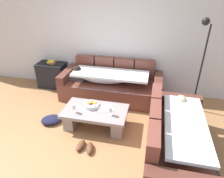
{
  "coord_description": "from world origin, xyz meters",
  "views": [
    {
      "loc": [
        1.18,
        -2.49,
        2.53
      ],
      "look_at": [
        0.39,
        1.04,
        0.55
      ],
      "focal_mm": 32.29,
      "sensor_mm": 36.0,
      "label": 1
    }
  ],
  "objects_px": {
    "fruit_bowl": "(92,105)",
    "floor_lamp": "(200,62)",
    "couch_near_window": "(176,139)",
    "book_stack_on_cabinet": "(52,62)",
    "couch_along_wall": "(110,85)",
    "pair_of_shoes": "(85,147)",
    "side_cabinet": "(52,75)",
    "open_magazine": "(105,109)",
    "wine_glass_near_left": "(74,107)",
    "wine_glass_near_right": "(110,110)",
    "coffee_table": "(95,116)",
    "crumpled_garment": "(51,120)"
  },
  "relations": [
    {
      "from": "floor_lamp",
      "to": "pair_of_shoes",
      "type": "distance_m",
      "value": 2.69
    },
    {
      "from": "wine_glass_near_left",
      "to": "wine_glass_near_right",
      "type": "relative_size",
      "value": 1.0
    },
    {
      "from": "coffee_table",
      "to": "floor_lamp",
      "type": "distance_m",
      "value": 2.29
    },
    {
      "from": "couch_along_wall",
      "to": "book_stack_on_cabinet",
      "type": "height_order",
      "value": "couch_along_wall"
    },
    {
      "from": "couch_along_wall",
      "to": "wine_glass_near_right",
      "type": "distance_m",
      "value": 1.28
    },
    {
      "from": "coffee_table",
      "to": "fruit_bowl",
      "type": "xyz_separation_m",
      "value": [
        -0.1,
        0.09,
        0.18
      ]
    },
    {
      "from": "couch_near_window",
      "to": "pair_of_shoes",
      "type": "bearing_deg",
      "value": 97.8
    },
    {
      "from": "couch_near_window",
      "to": "floor_lamp",
      "type": "xyz_separation_m",
      "value": [
        0.42,
        1.43,
        0.78
      ]
    },
    {
      "from": "fruit_bowl",
      "to": "pair_of_shoes",
      "type": "distance_m",
      "value": 0.81
    },
    {
      "from": "fruit_bowl",
      "to": "book_stack_on_cabinet",
      "type": "distance_m",
      "value": 1.96
    },
    {
      "from": "couch_along_wall",
      "to": "fruit_bowl",
      "type": "relative_size",
      "value": 8.27
    },
    {
      "from": "couch_near_window",
      "to": "coffee_table",
      "type": "bearing_deg",
      "value": 73.65
    },
    {
      "from": "open_magazine",
      "to": "pair_of_shoes",
      "type": "bearing_deg",
      "value": -126.83
    },
    {
      "from": "fruit_bowl",
      "to": "side_cabinet",
      "type": "distance_m",
      "value": 1.96
    },
    {
      "from": "couch_along_wall",
      "to": "floor_lamp",
      "type": "bearing_deg",
      "value": -4.3
    },
    {
      "from": "floor_lamp",
      "to": "pair_of_shoes",
      "type": "height_order",
      "value": "floor_lamp"
    },
    {
      "from": "couch_near_window",
      "to": "fruit_bowl",
      "type": "relative_size",
      "value": 7.17
    },
    {
      "from": "fruit_bowl",
      "to": "book_stack_on_cabinet",
      "type": "height_order",
      "value": "book_stack_on_cabinet"
    },
    {
      "from": "side_cabinet",
      "to": "floor_lamp",
      "type": "relative_size",
      "value": 0.37
    },
    {
      "from": "side_cabinet",
      "to": "crumpled_garment",
      "type": "height_order",
      "value": "side_cabinet"
    },
    {
      "from": "couch_near_window",
      "to": "pair_of_shoes",
      "type": "height_order",
      "value": "couch_near_window"
    },
    {
      "from": "pair_of_shoes",
      "to": "floor_lamp",
      "type": "bearing_deg",
      "value": 41.2
    },
    {
      "from": "side_cabinet",
      "to": "crumpled_garment",
      "type": "relative_size",
      "value": 1.8
    },
    {
      "from": "coffee_table",
      "to": "crumpled_garment",
      "type": "bearing_deg",
      "value": -174.95
    },
    {
      "from": "coffee_table",
      "to": "floor_lamp",
      "type": "relative_size",
      "value": 0.62
    },
    {
      "from": "wine_glass_near_left",
      "to": "book_stack_on_cabinet",
      "type": "distance_m",
      "value": 1.96
    },
    {
      "from": "wine_glass_near_right",
      "to": "book_stack_on_cabinet",
      "type": "distance_m",
      "value": 2.39
    },
    {
      "from": "crumpled_garment",
      "to": "wine_glass_near_left",
      "type": "bearing_deg",
      "value": -7.83
    },
    {
      "from": "couch_near_window",
      "to": "book_stack_on_cabinet",
      "type": "height_order",
      "value": "couch_near_window"
    },
    {
      "from": "couch_along_wall",
      "to": "side_cabinet",
      "type": "relative_size",
      "value": 3.21
    },
    {
      "from": "wine_glass_near_right",
      "to": "open_magazine",
      "type": "distance_m",
      "value": 0.24
    },
    {
      "from": "fruit_bowl",
      "to": "floor_lamp",
      "type": "distance_m",
      "value": 2.27
    },
    {
      "from": "coffee_table",
      "to": "crumpled_garment",
      "type": "height_order",
      "value": "coffee_table"
    },
    {
      "from": "couch_near_window",
      "to": "wine_glass_near_right",
      "type": "bearing_deg",
      "value": 73.68
    },
    {
      "from": "wine_glass_near_left",
      "to": "pair_of_shoes",
      "type": "height_order",
      "value": "wine_glass_near_left"
    },
    {
      "from": "floor_lamp",
      "to": "couch_along_wall",
      "type": "bearing_deg",
      "value": 175.7
    },
    {
      "from": "coffee_table",
      "to": "side_cabinet",
      "type": "bearing_deg",
      "value": 139.08
    },
    {
      "from": "fruit_bowl",
      "to": "wine_glass_near_right",
      "type": "height_order",
      "value": "wine_glass_near_right"
    },
    {
      "from": "open_magazine",
      "to": "book_stack_on_cabinet",
      "type": "bearing_deg",
      "value": 120.79
    },
    {
      "from": "couch_near_window",
      "to": "side_cabinet",
      "type": "xyz_separation_m",
      "value": [
        -3.02,
        1.79,
        -0.02
      ]
    },
    {
      "from": "wine_glass_near_right",
      "to": "coffee_table",
      "type": "bearing_deg",
      "value": 163.54
    },
    {
      "from": "fruit_bowl",
      "to": "book_stack_on_cabinet",
      "type": "relative_size",
      "value": 1.26
    },
    {
      "from": "couch_along_wall",
      "to": "fruit_bowl",
      "type": "distance_m",
      "value": 1.06
    },
    {
      "from": "wine_glass_near_right",
      "to": "open_magazine",
      "type": "relative_size",
      "value": 0.59
    },
    {
      "from": "wine_glass_near_right",
      "to": "side_cabinet",
      "type": "relative_size",
      "value": 0.23
    },
    {
      "from": "pair_of_shoes",
      "to": "side_cabinet",
      "type": "bearing_deg",
      "value": 128.5
    },
    {
      "from": "couch_along_wall",
      "to": "wine_glass_near_left",
      "type": "distance_m",
      "value": 1.36
    },
    {
      "from": "wine_glass_near_right",
      "to": "side_cabinet",
      "type": "distance_m",
      "value": 2.4
    },
    {
      "from": "fruit_bowl",
      "to": "open_magazine",
      "type": "height_order",
      "value": "fruit_bowl"
    },
    {
      "from": "wine_glass_near_right",
      "to": "floor_lamp",
      "type": "height_order",
      "value": "floor_lamp"
    }
  ]
}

